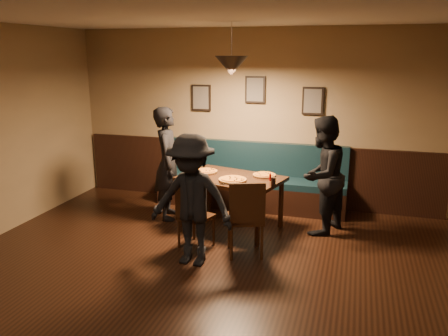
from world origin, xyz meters
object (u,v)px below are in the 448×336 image
object	(u,v)px
diner_left	(168,163)
diner_front	(191,201)
tabasco_bottle	(270,177)
dining_table	(231,202)
chair_near_left	(196,215)
chair_near_right	(245,217)
booth_bench	(250,177)
soda_glass	(273,183)
diner_right	(322,175)

from	to	relation	value
diner_left	diner_front	world-z (taller)	diner_left
diner_left	tabasco_bottle	world-z (taller)	diner_left
dining_table	chair_near_left	xyz separation A→B (m)	(-0.24, -0.78, 0.05)
chair_near_left	tabasco_bottle	world-z (taller)	tabasco_bottle
chair_near_left	chair_near_right	distance (m)	0.65
booth_bench	tabasco_bottle	xyz separation A→B (m)	(0.50, -0.95, 0.29)
booth_bench	tabasco_bottle	bearing A→B (deg)	-62.38
chair_near_left	soda_glass	distance (m)	1.07
diner_left	diner_front	size ratio (longest dim) A/B	1.08
chair_near_right	diner_left	distance (m)	1.71
chair_near_right	diner_left	world-z (taller)	diner_left
diner_front	tabasco_bottle	bearing A→B (deg)	63.76
dining_table	diner_left	distance (m)	1.10
booth_bench	chair_near_right	bearing A→B (deg)	-78.66
chair_near_right	soda_glass	world-z (taller)	chair_near_right
booth_bench	diner_right	xyz separation A→B (m)	(1.16, -0.75, 0.31)
chair_near_left	diner_front	world-z (taller)	diner_front
dining_table	tabasco_bottle	xyz separation A→B (m)	(0.56, -0.03, 0.43)
diner_left	soda_glass	bearing A→B (deg)	-121.55
diner_left	soda_glass	xyz separation A→B (m)	(1.65, -0.46, -0.03)
diner_right	soda_glass	xyz separation A→B (m)	(-0.57, -0.51, -0.00)
dining_table	chair_near_left	bearing A→B (deg)	-92.22
booth_bench	chair_near_left	bearing A→B (deg)	-100.00
chair_near_left	diner_front	size ratio (longest dim) A/B	0.54
chair_near_left	tabasco_bottle	size ratio (longest dim) A/B	7.16
soda_glass	diner_right	bearing A→B (deg)	41.79
chair_near_right	diner_left	size ratio (longest dim) A/B	0.58
chair_near_right	diner_front	distance (m)	0.74
diner_left	tabasco_bottle	distance (m)	1.56
dining_table	diner_front	xyz separation A→B (m)	(-0.13, -1.23, 0.41)
tabasco_bottle	soda_glass	bearing A→B (deg)	-72.39
diner_front	chair_near_right	bearing A→B (deg)	41.82
diner_left	booth_bench	bearing A→B (deg)	-68.65
dining_table	soda_glass	size ratio (longest dim) A/B	10.09
booth_bench	chair_near_right	world-z (taller)	booth_bench
diner_front	diner_right	bearing A→B (deg)	49.44
booth_bench	tabasco_bottle	world-z (taller)	booth_bench
diner_left	diner_front	xyz separation A→B (m)	(0.86, -1.35, -0.06)
diner_front	chair_near_left	bearing A→B (deg)	107.31
booth_bench	diner_front	xyz separation A→B (m)	(-0.19, -2.15, 0.27)
booth_bench	diner_front	distance (m)	2.18
chair_near_right	dining_table	bearing A→B (deg)	96.40
soda_glass	dining_table	bearing A→B (deg)	152.46
diner_right	dining_table	bearing A→B (deg)	-57.77
diner_right	tabasco_bottle	xyz separation A→B (m)	(-0.67, -0.20, -0.01)
diner_right	booth_bench	bearing A→B (deg)	-98.41
dining_table	diner_front	bearing A→B (deg)	-80.92
booth_bench	chair_near_right	size ratio (longest dim) A/B	3.12
dining_table	soda_glass	world-z (taller)	soda_glass
chair_near_left	tabasco_bottle	xyz separation A→B (m)	(0.80, 0.75, 0.38)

